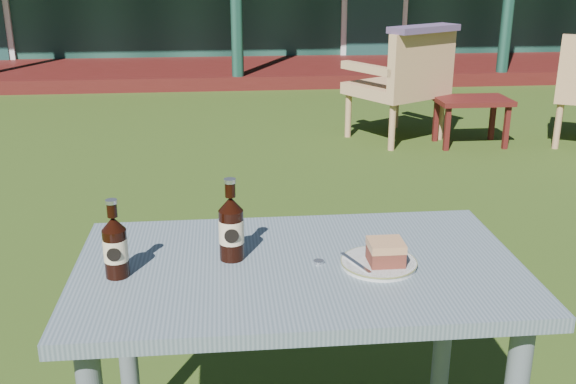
{
  "coord_description": "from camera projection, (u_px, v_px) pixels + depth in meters",
  "views": [
    {
      "loc": [
        -0.19,
        -3.24,
        1.5
      ],
      "look_at": [
        0.0,
        -1.3,
        0.82
      ],
      "focal_mm": 42.0,
      "sensor_mm": 36.0,
      "label": 1
    }
  ],
  "objects": [
    {
      "name": "ground",
      "position": [
        264.0,
        258.0,
        3.56
      ],
      "size": [
        80.0,
        80.0,
        0.0
      ],
      "primitive_type": "plane",
      "color": "#334916"
    },
    {
      "name": "cafe_table",
      "position": [
        299.0,
        297.0,
        1.85
      ],
      "size": [
        1.2,
        0.7,
        0.72
      ],
      "color": "slate",
      "rests_on": "ground"
    },
    {
      "name": "plate",
      "position": [
        379.0,
        263.0,
        1.8
      ],
      "size": [
        0.2,
        0.2,
        0.01
      ],
      "color": "silver",
      "rests_on": "cafe_table"
    },
    {
      "name": "cake_slice",
      "position": [
        386.0,
        252.0,
        1.78
      ],
      "size": [
        0.09,
        0.09,
        0.06
      ],
      "color": "maroon",
      "rests_on": "plate"
    },
    {
      "name": "fork",
      "position": [
        356.0,
        263.0,
        1.78
      ],
      "size": [
        0.06,
        0.13,
        0.0
      ],
      "primitive_type": "cube",
      "rotation": [
        0.0,
        0.0,
        0.38
      ],
      "color": "silver",
      "rests_on": "plate"
    },
    {
      "name": "cola_bottle_near",
      "position": [
        231.0,
        227.0,
        1.81
      ],
      "size": [
        0.07,
        0.07,
        0.23
      ],
      "color": "black",
      "rests_on": "cafe_table"
    },
    {
      "name": "cola_bottle_far",
      "position": [
        115.0,
        246.0,
        1.72
      ],
      "size": [
        0.06,
        0.06,
        0.21
      ],
      "color": "black",
      "rests_on": "cafe_table"
    },
    {
      "name": "bottle_cap",
      "position": [
        319.0,
        262.0,
        1.81
      ],
      "size": [
        0.03,
        0.03,
        0.01
      ],
      "primitive_type": "cylinder",
      "color": "silver",
      "rests_on": "cafe_table"
    },
    {
      "name": "armchair_left",
      "position": [
        404.0,
        80.0,
        5.66
      ],
      "size": [
        0.93,
        0.91,
        0.93
      ],
      "color": "tan",
      "rests_on": "ground"
    },
    {
      "name": "floral_throw",
      "position": [
        424.0,
        29.0,
        5.37
      ],
      "size": [
        0.66,
        0.5,
        0.05
      ],
      "primitive_type": "cube",
      "rotation": [
        0.0,
        0.0,
        3.68
      ],
      "color": "#554166",
      "rests_on": "armchair_left"
    },
    {
      "name": "side_table",
      "position": [
        472.0,
        105.0,
        5.58
      ],
      "size": [
        0.6,
        0.4,
        0.4
      ],
      "color": "#4A1412",
      "rests_on": "ground"
    }
  ]
}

